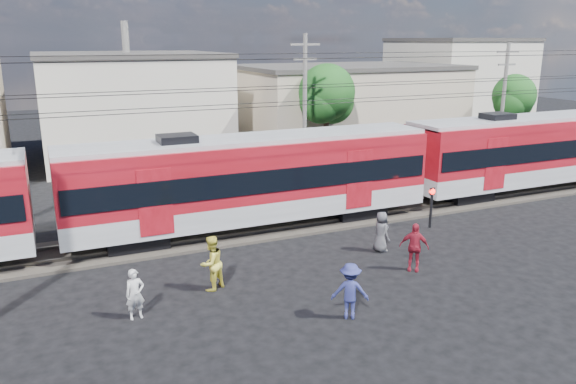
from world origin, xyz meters
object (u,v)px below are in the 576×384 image
(commuter_train, at_px, (257,177))
(pedestrian_c, at_px, (350,291))
(crossing_signal, at_px, (432,200))
(car_silver, at_px, (507,156))
(pedestrian_a, at_px, (135,294))

(commuter_train, height_order, pedestrian_c, commuter_train)
(pedestrian_c, relative_size, crossing_signal, 0.95)
(car_silver, height_order, crossing_signal, crossing_signal)
(pedestrian_a, bearing_deg, commuter_train, 38.61)
(pedestrian_a, xyz_separation_m, crossing_signal, (13.47, 3.29, 0.49))
(pedestrian_a, bearing_deg, car_silver, 17.94)
(pedestrian_c, bearing_deg, pedestrian_a, 3.77)
(pedestrian_c, height_order, crossing_signal, crossing_signal)
(commuter_train, distance_m, crossing_signal, 7.81)
(commuter_train, relative_size, car_silver, 12.32)
(car_silver, bearing_deg, crossing_signal, 124.75)
(pedestrian_a, relative_size, crossing_signal, 0.85)
(commuter_train, xyz_separation_m, pedestrian_c, (-0.41, -8.82, -1.52))
(pedestrian_c, distance_m, car_silver, 24.63)
(car_silver, bearing_deg, pedestrian_a, 115.44)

